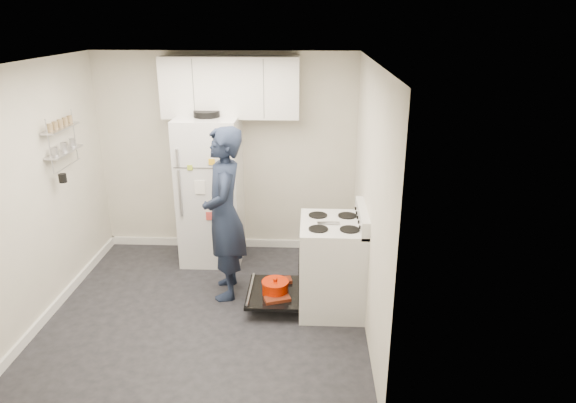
{
  "coord_description": "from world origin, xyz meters",
  "views": [
    {
      "loc": [
        1.04,
        -4.57,
        2.89
      ],
      "look_at": [
        0.81,
        0.47,
        1.05
      ],
      "focal_mm": 32.0,
      "sensor_mm": 36.0,
      "label": 1
    }
  ],
  "objects_px": {
    "electric_range": "(331,266)",
    "open_oven_door": "(274,290)",
    "refrigerator": "(211,190)",
    "person": "(224,214)"
  },
  "relations": [
    {
      "from": "electric_range",
      "to": "person",
      "type": "xyz_separation_m",
      "value": [
        -1.12,
        0.23,
        0.46
      ]
    },
    {
      "from": "refrigerator",
      "to": "person",
      "type": "distance_m",
      "value": 0.92
    },
    {
      "from": "refrigerator",
      "to": "person",
      "type": "xyz_separation_m",
      "value": [
        0.31,
        -0.87,
        0.03
      ]
    },
    {
      "from": "open_oven_door",
      "to": "refrigerator",
      "type": "xyz_separation_m",
      "value": [
        -0.84,
        1.12,
        0.71
      ]
    },
    {
      "from": "refrigerator",
      "to": "open_oven_door",
      "type": "bearing_deg",
      "value": -53.04
    },
    {
      "from": "electric_range",
      "to": "person",
      "type": "distance_m",
      "value": 1.23
    },
    {
      "from": "electric_range",
      "to": "open_oven_door",
      "type": "relative_size",
      "value": 1.57
    },
    {
      "from": "open_oven_door",
      "to": "refrigerator",
      "type": "height_order",
      "value": "refrigerator"
    },
    {
      "from": "electric_range",
      "to": "refrigerator",
      "type": "height_order",
      "value": "refrigerator"
    },
    {
      "from": "electric_range",
      "to": "person",
      "type": "relative_size",
      "value": 0.59
    }
  ]
}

